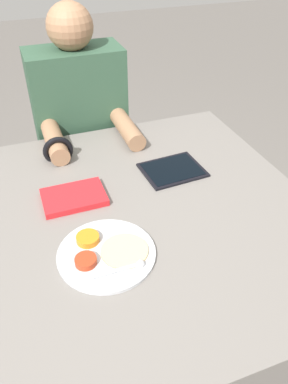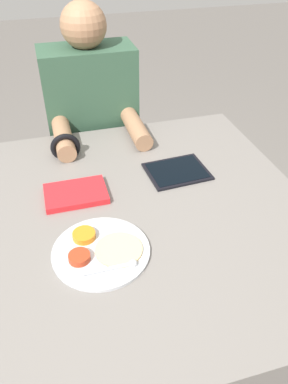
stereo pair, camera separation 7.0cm
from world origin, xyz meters
name	(u,v)px [view 1 (the left image)]	position (x,y,z in m)	size (l,w,h in m)	color
ground_plane	(130,347)	(0.00, 0.00, 0.00)	(12.00, 12.00, 0.00)	#605B56
dining_table	(128,292)	(0.00, 0.00, 0.37)	(1.17, 1.10, 0.74)	slate
thali_tray	(106,253)	(-0.10, -0.14, 0.75)	(0.26, 0.26, 0.03)	#B7BABF
red_notebook	(74,197)	(-0.13, 0.13, 0.75)	(0.20, 0.14, 0.02)	silver
tablet_device	(172,170)	(0.23, 0.17, 0.75)	(0.22, 0.18, 0.01)	black
person_diner	(84,153)	(0.01, 0.67, 0.57)	(0.39, 0.46, 1.21)	black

